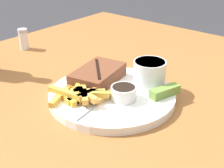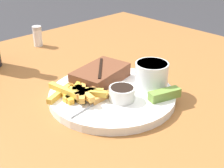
# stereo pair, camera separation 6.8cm
# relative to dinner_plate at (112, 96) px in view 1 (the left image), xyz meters

# --- Properties ---
(dining_table) EXTENTS (1.19, 1.09, 0.76)m
(dining_table) POSITION_rel_dinner_plate_xyz_m (0.00, 0.00, -0.09)
(dining_table) COLOR #935B2D
(dining_table) RESTS_ON ground_plane
(dinner_plate) EXTENTS (0.28, 0.28, 0.02)m
(dinner_plate) POSITION_rel_dinner_plate_xyz_m (0.00, 0.00, 0.00)
(dinner_plate) COLOR white
(dinner_plate) RESTS_ON dining_table
(steak_portion) EXTENTS (0.15, 0.11, 0.03)m
(steak_portion) POSITION_rel_dinner_plate_xyz_m (0.02, 0.06, 0.03)
(steak_portion) COLOR brown
(steak_portion) RESTS_ON dinner_plate
(fries_pile) EXTENTS (0.13, 0.12, 0.02)m
(fries_pile) POSITION_rel_dinner_plate_xyz_m (-0.07, 0.03, 0.02)
(fries_pile) COLOR #DE9749
(fries_pile) RESTS_ON dinner_plate
(coleslaw_cup) EXTENTS (0.07, 0.07, 0.06)m
(coleslaw_cup) POSITION_rel_dinner_plate_xyz_m (0.08, -0.04, 0.04)
(coleslaw_cup) COLOR white
(coleslaw_cup) RESTS_ON dinner_plate
(dipping_sauce_cup) EXTENTS (0.06, 0.06, 0.03)m
(dipping_sauce_cup) POSITION_rel_dinner_plate_xyz_m (-0.01, -0.04, 0.03)
(dipping_sauce_cup) COLOR silver
(dipping_sauce_cup) RESTS_ON dinner_plate
(pickle_spear) EXTENTS (0.07, 0.04, 0.02)m
(pickle_spear) POSITION_rel_dinner_plate_xyz_m (0.06, -0.10, 0.02)
(pickle_spear) COLOR olive
(pickle_spear) RESTS_ON dinner_plate
(fork_utensil) EXTENTS (0.13, 0.03, 0.00)m
(fork_utensil) POSITION_rel_dinner_plate_xyz_m (-0.07, -0.01, 0.01)
(fork_utensil) COLOR #B7B7BC
(fork_utensil) RESTS_ON dinner_plate
(salt_shaker) EXTENTS (0.03, 0.03, 0.07)m
(salt_shaker) POSITION_rel_dinner_plate_xyz_m (0.07, 0.42, 0.02)
(salt_shaker) COLOR white
(salt_shaker) RESTS_ON dining_table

